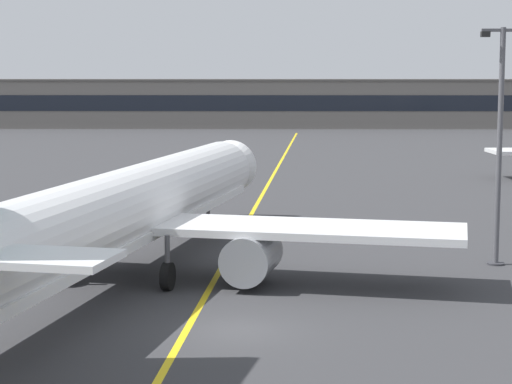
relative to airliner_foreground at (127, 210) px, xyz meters
The scene contains 6 objects.
ground_plane 11.17m from the airliner_foreground, 58.04° to the right, with size 400.00×400.00×0.00m, color #353538.
taxiway_centreline 21.97m from the airliner_foreground, 74.95° to the left, with size 0.30×180.00×0.01m, color yellow.
airliner_foreground is the anchor object (origin of this frame).
apron_lamp_post 19.28m from the airliner_foreground, 11.06° to the left, with size 2.24×0.90×12.23m.
safety_cone_by_nose_gear 16.36m from the airliner_foreground, 85.98° to the left, with size 0.44×0.44×0.55m.
terminal_building 127.87m from the airliner_foreground, 87.73° to the left, with size 151.94×12.40×8.82m.
Camera 1 is at (1.07, -35.24, 9.93)m, focal length 65.47 mm.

